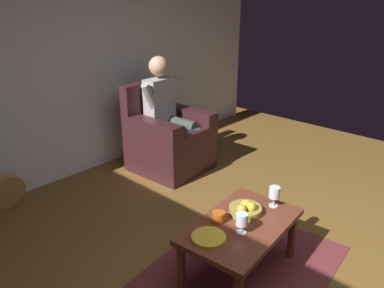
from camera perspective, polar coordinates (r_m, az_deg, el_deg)
wall_back at (r=4.17m, az=-19.91°, el=13.09°), size 6.22×0.06×2.78m
rug at (r=2.99m, az=7.03°, el=-18.52°), size 1.70×1.29×0.01m
armchair at (r=4.39m, az=-3.58°, el=0.67°), size 0.81×0.82×0.99m
person_seated at (r=4.27m, az=-3.63°, el=5.02°), size 0.62×0.61×1.29m
coffee_table at (r=2.77m, az=7.37°, el=-12.91°), size 0.95×0.63×0.42m
guitar at (r=4.02m, az=-26.44°, el=-5.81°), size 0.36×0.30×1.03m
wine_glass_near at (r=2.59m, az=7.47°, el=-11.31°), size 0.08×0.08×0.15m
wine_glass_far at (r=2.93m, az=12.26°, el=-7.28°), size 0.08×0.08×0.16m
fruit_bowl at (r=2.83m, az=8.03°, el=-9.60°), size 0.24×0.24×0.11m
decorative_dish at (r=2.56m, az=2.50°, el=-13.86°), size 0.23×0.23×0.02m
candle_jar at (r=2.72m, az=4.01°, el=-10.87°), size 0.09×0.09×0.08m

